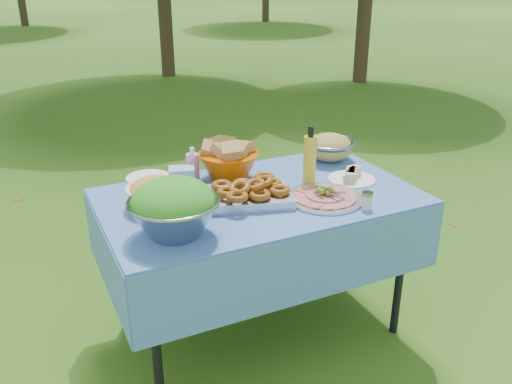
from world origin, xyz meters
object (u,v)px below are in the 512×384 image
Objects in this scene: bread_bowl at (229,159)px; charcuterie_platter at (325,191)px; plate_stack at (148,182)px; picnic_table at (259,265)px; salad_bowl at (174,208)px; oil_bottle at (310,155)px; pasta_bowl_steel at (329,147)px.

bread_bowl reaches higher than charcuterie_platter.
plate_stack is 0.85m from charcuterie_platter.
salad_bowl reaches higher than picnic_table.
plate_stack is 0.41m from bread_bowl.
charcuterie_platter is 0.23m from oil_bottle.
oil_bottle reaches higher than pasta_bowl_steel.
picnic_table is 5.34× the size of pasta_bowl_steel.
plate_stack is 0.69× the size of bread_bowl.
pasta_bowl_steel is at bearing 42.42° from oil_bottle.
picnic_table is 5.03× the size of oil_bottle.
salad_bowl is (-0.48, -0.21, 0.50)m from picnic_table.
pasta_bowl_steel is 0.56m from charcuterie_platter.
picnic_table is at bearing 144.97° from charcuterie_platter.
charcuterie_platter is (0.25, -0.17, 0.42)m from picnic_table.
salad_bowl is 1.33× the size of pasta_bowl_steel.
picnic_table is 4.82× the size of bread_bowl.
picnic_table is 4.11× the size of charcuterie_platter.
pasta_bowl_steel is (1.01, -0.02, 0.04)m from plate_stack.
charcuterie_platter is at bearing -34.82° from plate_stack.
pasta_bowl_steel is (0.56, 0.28, 0.45)m from picnic_table.
salad_bowl is at bearing -156.05° from picnic_table.
salad_bowl is at bearing -177.05° from charcuterie_platter.
charcuterie_platter is 1.23× the size of oil_bottle.
salad_bowl is 1.15m from pasta_bowl_steel.
pasta_bowl_steel is 0.77× the size of charcuterie_platter.
plate_stack is at bearing 159.04° from oil_bottle.
plate_stack is 0.79m from oil_bottle.
plate_stack reaches higher than picnic_table.
pasta_bowl_steel is (0.60, 0.01, -0.03)m from bread_bowl.
plate_stack is (0.03, 0.52, -0.09)m from salad_bowl.
salad_bowl reaches higher than plate_stack.
pasta_bowl_steel is at bearing 55.54° from charcuterie_platter.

